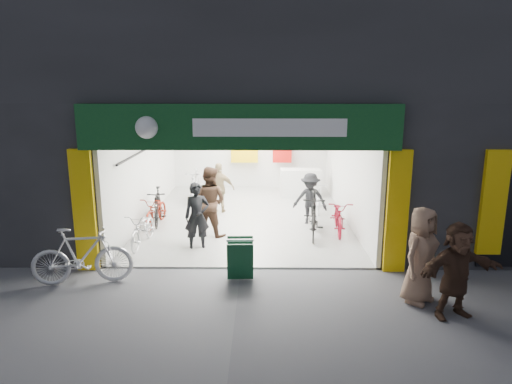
{
  "coord_description": "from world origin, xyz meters",
  "views": [
    {
      "loc": [
        0.45,
        -9.17,
        3.85
      ],
      "look_at": [
        0.31,
        1.5,
        1.35
      ],
      "focal_mm": 32.0,
      "sensor_mm": 36.0,
      "label": 1
    }
  ],
  "objects_px": {
    "pedestrian_near": "(421,255)",
    "sandwich_board": "(240,258)",
    "bike_left_front": "(143,229)",
    "parked_bike": "(82,256)",
    "bike_right_front": "(314,215)"
  },
  "relations": [
    {
      "from": "sandwich_board",
      "to": "pedestrian_near",
      "type": "bearing_deg",
      "value": -18.51
    },
    {
      "from": "bike_right_front",
      "to": "pedestrian_near",
      "type": "relative_size",
      "value": 1.08
    },
    {
      "from": "sandwich_board",
      "to": "parked_bike",
      "type": "bearing_deg",
      "value": -177.32
    },
    {
      "from": "parked_bike",
      "to": "sandwich_board",
      "type": "xyz_separation_m",
      "value": [
        3.1,
        0.28,
        -0.13
      ]
    },
    {
      "from": "bike_left_front",
      "to": "pedestrian_near",
      "type": "xyz_separation_m",
      "value": [
        5.76,
        -2.91,
        0.46
      ]
    },
    {
      "from": "bike_left_front",
      "to": "sandwich_board",
      "type": "distance_m",
      "value": 3.16
    },
    {
      "from": "bike_left_front",
      "to": "bike_right_front",
      "type": "relative_size",
      "value": 0.85
    },
    {
      "from": "pedestrian_near",
      "to": "sandwich_board",
      "type": "bearing_deg",
      "value": 121.42
    },
    {
      "from": "bike_right_front",
      "to": "parked_bike",
      "type": "height_order",
      "value": "parked_bike"
    },
    {
      "from": "bike_right_front",
      "to": "sandwich_board",
      "type": "height_order",
      "value": "bike_right_front"
    },
    {
      "from": "parked_bike",
      "to": "pedestrian_near",
      "type": "bearing_deg",
      "value": -106.11
    },
    {
      "from": "pedestrian_near",
      "to": "sandwich_board",
      "type": "height_order",
      "value": "pedestrian_near"
    },
    {
      "from": "pedestrian_near",
      "to": "sandwich_board",
      "type": "xyz_separation_m",
      "value": [
        -3.28,
        0.94,
        -0.44
      ]
    },
    {
      "from": "bike_left_front",
      "to": "pedestrian_near",
      "type": "bearing_deg",
      "value": -22.61
    },
    {
      "from": "bike_left_front",
      "to": "parked_bike",
      "type": "xyz_separation_m",
      "value": [
        -0.63,
        -2.24,
        0.16
      ]
    }
  ]
}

